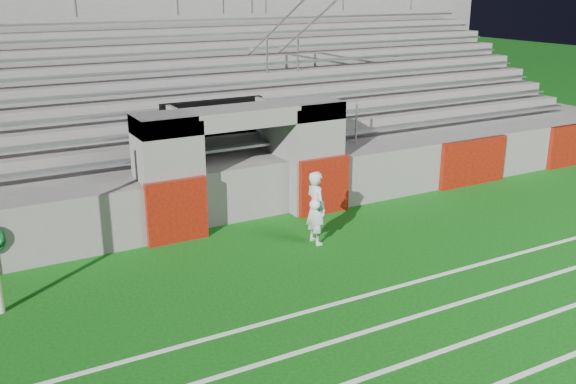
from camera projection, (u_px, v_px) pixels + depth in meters
ground at (326, 276)px, 11.87m from camera, size 90.00×90.00×0.00m
stadium_structure at (176, 121)px, 18.04m from camera, size 26.00×8.48×5.42m
goalkeeper_with_ball at (316, 208)px, 13.17m from camera, size 0.52×0.71×1.55m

